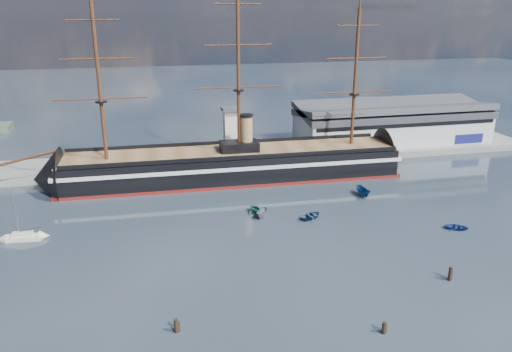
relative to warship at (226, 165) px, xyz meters
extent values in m
plane|color=#19232E|center=(0.94, -20.00, -4.04)|extent=(600.00, 600.00, 0.00)
cube|color=slate|center=(10.94, 16.00, -4.04)|extent=(180.00, 18.00, 2.00)
cube|color=#B7BABC|center=(58.94, 20.00, 2.96)|extent=(62.00, 20.00, 10.00)
cube|color=#3F4247|center=(58.94, 20.00, 8.56)|extent=(63.00, 21.00, 2.00)
cube|color=silver|center=(3.94, 13.00, 4.96)|extent=(4.00, 4.00, 14.00)
cube|color=#3F4247|center=(3.94, 13.00, 12.46)|extent=(5.00, 5.00, 1.00)
cube|color=black|center=(1.73, 0.00, -0.04)|extent=(88.44, 18.65, 7.00)
cube|color=silver|center=(1.73, 0.00, 1.16)|extent=(90.45, 18.95, 1.00)
cube|color=maroon|center=(1.73, 0.00, -3.69)|extent=(90.45, 18.91, 0.90)
cone|color=black|center=(-44.77, 0.00, -0.34)|extent=(14.47, 16.10, 15.68)
cone|color=black|center=(48.23, 0.00, -0.34)|extent=(11.47, 16.01, 15.68)
cube|color=brown|center=(1.73, 0.00, 3.56)|extent=(88.40, 17.37, 0.40)
cube|color=black|center=(3.73, 0.00, 4.96)|extent=(10.18, 6.30, 2.50)
cylinder|color=#A98255|center=(5.73, 0.00, 8.46)|extent=(3.20, 3.20, 9.00)
cylinder|color=#381E0F|center=(-50.27, 0.00, 4.96)|extent=(17.77, 1.24, 4.43)
cylinder|color=#381E0F|center=(-30.27, 0.00, 22.76)|extent=(0.90, 0.90, 38.00)
cylinder|color=#381E0F|center=(3.73, 0.00, 24.76)|extent=(0.90, 0.90, 42.00)
cylinder|color=#381E0F|center=(35.73, 0.00, 21.76)|extent=(0.90, 0.90, 36.00)
cube|color=beige|center=(-45.83, -27.19, -3.55)|extent=(7.50, 2.83, 0.98)
cube|color=beige|center=(-45.83, -27.19, -2.77)|extent=(4.04, 1.93, 0.78)
cylinder|color=#B2B2B7|center=(-46.32, -27.19, 2.31)|extent=(0.16, 0.16, 10.75)
imported|color=navy|center=(13.72, -30.00, -4.04)|extent=(2.94, 3.75, 1.64)
imported|color=slate|center=(3.31, -27.17, -4.04)|extent=(5.62, 4.51, 2.15)
imported|color=#21654B|center=(2.39, -24.23, -4.04)|extent=(7.48, 4.99, 2.53)
imported|color=navy|center=(41.39, -42.62, -4.04)|extent=(2.44, 3.14, 1.37)
imported|color=navy|center=(30.58, -20.19, -4.04)|extent=(6.74, 2.69, 2.66)
cylinder|color=black|center=(-18.52, -64.20, -4.04)|extent=(0.64, 0.64, 2.85)
cylinder|color=black|center=(10.13, -71.26, -4.04)|extent=(0.64, 0.64, 2.53)
cylinder|color=black|center=(27.79, -60.50, -4.04)|extent=(0.64, 0.64, 3.23)
camera|label=1|loc=(-21.34, -125.42, 39.95)|focal=35.00mm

